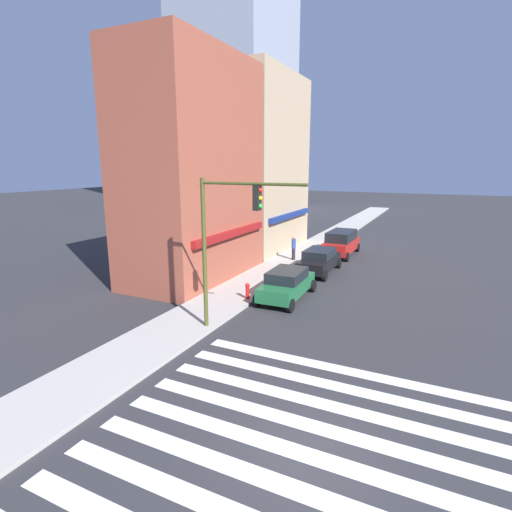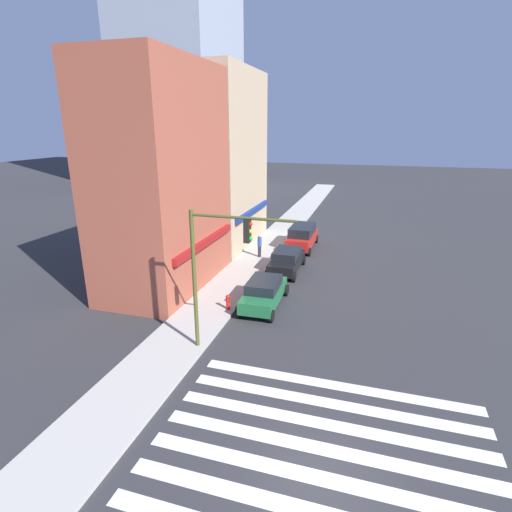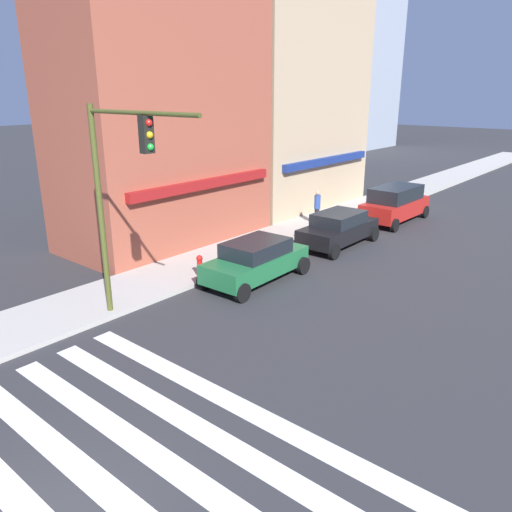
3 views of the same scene
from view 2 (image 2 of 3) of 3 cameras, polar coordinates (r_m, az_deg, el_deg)
ground_plane at (r=13.48m, az=8.92°, el=-28.82°), size 200.00×200.00×0.00m
sidewalk_left at (r=15.79m, az=-21.34°, el=-21.36°), size 120.00×3.00×0.15m
crosswalk_stripes at (r=13.48m, az=8.92°, el=-28.81°), size 9.67×10.80×0.01m
storefront_row at (r=29.51m, az=-8.28°, el=12.25°), size 19.45×5.30×14.06m
traffic_signal at (r=16.92m, az=-5.88°, el=-0.55°), size 0.32×4.54×6.50m
sedan_green at (r=22.63m, az=1.14°, el=-5.18°), size 4.45×2.02×1.59m
sedan_black at (r=27.96m, az=4.39°, el=-0.59°), size 4.41×2.02×1.59m
suv_red at (r=33.42m, az=6.60°, el=2.83°), size 4.73×2.12×1.94m
pedestrian_blue_shirt at (r=30.52m, az=0.51°, el=1.54°), size 0.32×0.32×1.77m
fire_hydrant at (r=22.10m, az=-4.04°, el=-6.46°), size 0.24×0.24×0.84m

